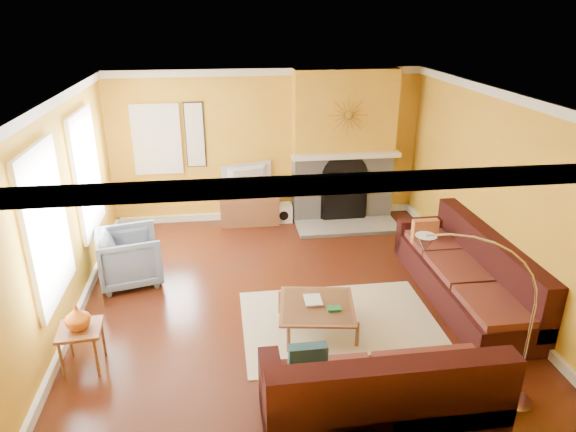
{
  "coord_description": "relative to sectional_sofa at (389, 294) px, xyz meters",
  "views": [
    {
      "loc": [
        -0.83,
        -5.91,
        3.65
      ],
      "look_at": [
        0.03,
        0.4,
        1.06
      ],
      "focal_mm": 32.0,
      "sensor_mm": 36.0,
      "label": 1
    }
  ],
  "objects": [
    {
      "name": "floor",
      "position": [
        -1.09,
        0.76,
        -0.46
      ],
      "size": [
        5.5,
        6.0,
        0.02
      ],
      "primitive_type": "cube",
      "color": "#582312",
      "rests_on": "ground"
    },
    {
      "name": "ceiling",
      "position": [
        -1.09,
        0.76,
        2.26
      ],
      "size": [
        5.5,
        6.0,
        0.02
      ],
      "primitive_type": "cube",
      "color": "white",
      "rests_on": "ground"
    },
    {
      "name": "wall_back",
      "position": [
        -1.09,
        3.77,
        0.9
      ],
      "size": [
        5.5,
        0.02,
        2.7
      ],
      "primitive_type": "cube",
      "color": "gold",
      "rests_on": "ground"
    },
    {
      "name": "wall_front",
      "position": [
        -1.09,
        -2.25,
        0.9
      ],
      "size": [
        5.5,
        0.02,
        2.7
      ],
      "primitive_type": "cube",
      "color": "gold",
      "rests_on": "ground"
    },
    {
      "name": "wall_left",
      "position": [
        -3.85,
        0.76,
        0.9
      ],
      "size": [
        0.02,
        6.0,
        2.7
      ],
      "primitive_type": "cube",
      "color": "gold",
      "rests_on": "ground"
    },
    {
      "name": "wall_right",
      "position": [
        1.67,
        0.76,
        0.9
      ],
      "size": [
        0.02,
        6.0,
        2.7
      ],
      "primitive_type": "cube",
      "color": "gold",
      "rests_on": "ground"
    },
    {
      "name": "baseboard",
      "position": [
        -1.09,
        0.76,
        -0.39
      ],
      "size": [
        5.5,
        6.0,
        0.12
      ],
      "primitive_type": null,
      "color": "white",
      "rests_on": "floor"
    },
    {
      "name": "crown_molding",
      "position": [
        -1.09,
        0.76,
        2.19
      ],
      "size": [
        5.5,
        6.0,
        0.12
      ],
      "primitive_type": null,
      "color": "white",
      "rests_on": "ceiling"
    },
    {
      "name": "window_left_near",
      "position": [
        -3.81,
        2.06,
        1.05
      ],
      "size": [
        0.06,
        1.22,
        1.72
      ],
      "primitive_type": "cube",
      "color": "white",
      "rests_on": "wall_left"
    },
    {
      "name": "window_left_far",
      "position": [
        -3.81,
        0.16,
        1.05
      ],
      "size": [
        0.06,
        1.22,
        1.72
      ],
      "primitive_type": "cube",
      "color": "white",
      "rests_on": "wall_left"
    },
    {
      "name": "window_back",
      "position": [
        -2.99,
        3.72,
        1.1
      ],
      "size": [
        0.82,
        0.06,
        1.22
      ],
      "primitive_type": "cube",
      "color": "white",
      "rests_on": "wall_back"
    },
    {
      "name": "wall_art",
      "position": [
        -2.34,
        3.73,
        1.15
      ],
      "size": [
        0.34,
        0.04,
        1.14
      ],
      "primitive_type": "cube",
      "color": "white",
      "rests_on": "wall_back"
    },
    {
      "name": "fireplace",
      "position": [
        0.26,
        3.56,
        0.9
      ],
      "size": [
        1.8,
        0.4,
        2.7
      ],
      "primitive_type": null,
      "color": "#999590",
      "rests_on": "floor"
    },
    {
      "name": "mantel",
      "position": [
        0.26,
        3.32,
        0.8
      ],
      "size": [
        1.92,
        0.22,
        0.08
      ],
      "primitive_type": "cube",
      "color": "white",
      "rests_on": "fireplace"
    },
    {
      "name": "hearth",
      "position": [
        0.26,
        3.01,
        -0.42
      ],
      "size": [
        1.8,
        0.7,
        0.06
      ],
      "primitive_type": "cube",
      "color": "#999590",
      "rests_on": "floor"
    },
    {
      "name": "sunburst",
      "position": [
        0.26,
        3.33,
        1.5
      ],
      "size": [
        0.7,
        0.04,
        0.7
      ],
      "primitive_type": null,
      "color": "olive",
      "rests_on": "fireplace"
    },
    {
      "name": "rug",
      "position": [
        -0.55,
        0.11,
        -0.44
      ],
      "size": [
        2.4,
        1.8,
        0.02
      ],
      "primitive_type": "cube",
      "color": "beige",
      "rests_on": "floor"
    },
    {
      "name": "sectional_sofa",
      "position": [
        0.0,
        0.0,
        0.0
      ],
      "size": [
        3.32,
        3.87,
        0.9
      ],
      "primitive_type": null,
      "color": "#341010",
      "rests_on": "floor"
    },
    {
      "name": "coffee_table",
      "position": [
        -0.87,
        0.04,
        -0.28
      ],
      "size": [
        1.01,
        1.01,
        0.35
      ],
      "primitive_type": null,
      "rotation": [
        0.0,
        0.0,
        -0.16
      ],
      "color": "white",
      "rests_on": "floor"
    },
    {
      "name": "media_console",
      "position": [
        -1.45,
        3.52,
        -0.16
      ],
      "size": [
        1.04,
        0.47,
        0.57
      ],
      "primitive_type": "cube",
      "color": "brown",
      "rests_on": "floor"
    },
    {
      "name": "tv",
      "position": [
        -1.45,
        3.52,
        0.39
      ],
      "size": [
        0.91,
        0.35,
        0.53
      ],
      "primitive_type": "imported",
      "rotation": [
        0.0,
        0.0,
        3.4
      ],
      "color": "black",
      "rests_on": "media_console"
    },
    {
      "name": "subwoofer",
      "position": [
        -0.84,
        3.53,
        -0.29
      ],
      "size": [
        0.32,
        0.32,
        0.32
      ],
      "primitive_type": "cube",
      "color": "white",
      "rests_on": "floor"
    },
    {
      "name": "armchair",
      "position": [
        -3.26,
        1.58,
        -0.06
      ],
      "size": [
        1.01,
        0.99,
        0.77
      ],
      "primitive_type": "imported",
      "rotation": [
        0.0,
        0.0,
        1.79
      ],
      "color": "slate",
      "rests_on": "floor"
    },
    {
      "name": "side_table",
      "position": [
        -3.5,
        -0.29,
        -0.21
      ],
      "size": [
        0.48,
        0.48,
        0.49
      ],
      "primitive_type": null,
      "rotation": [
        0.0,
        0.0,
        0.08
      ],
      "color": "brown",
      "rests_on": "floor"
    },
    {
      "name": "vase",
      "position": [
        -3.5,
        -0.29,
        0.18
      ],
      "size": [
        0.32,
        0.32,
        0.28
      ],
      "primitive_type": "imported",
      "rotation": [
        0.0,
        0.0,
        0.24
      ],
      "color": "#D06415",
      "rests_on": "side_table"
    },
    {
      "name": "book",
      "position": [
        -1.0,
        0.13,
        -0.09
      ],
      "size": [
        0.21,
        0.28,
        0.03
      ],
      "primitive_type": "imported",
      "rotation": [
        0.0,
        0.0,
        -0.02
      ],
      "color": "white",
      "rests_on": "coffee_table"
    },
    {
      "name": "arc_lamp",
      "position": [
        0.33,
        -1.48,
        0.5
      ],
      "size": [
        1.23,
        0.36,
        1.9
      ],
      "primitive_type": null,
      "color": "silver",
      "rests_on": "floor"
    }
  ]
}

